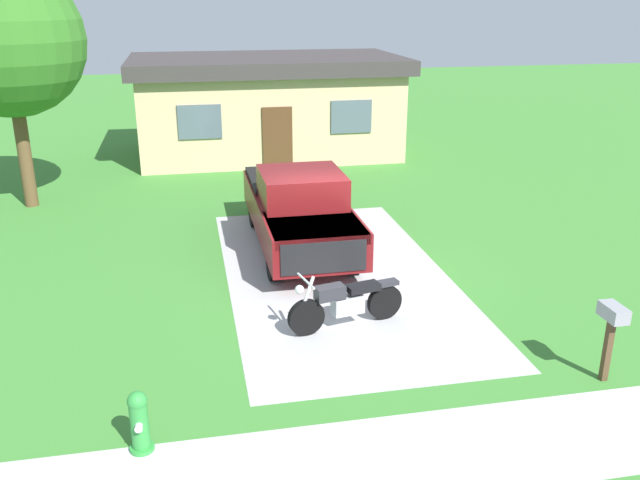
{
  "coord_description": "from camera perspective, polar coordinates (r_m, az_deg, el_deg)",
  "views": [
    {
      "loc": [
        -2.95,
        -12.89,
        5.62
      ],
      "look_at": [
        -0.4,
        -0.21,
        0.9
      ],
      "focal_mm": 38.1,
      "sensor_mm": 36.0,
      "label": 1
    }
  ],
  "objects": [
    {
      "name": "motorcycle",
      "position": [
        12.05,
        2.16,
        -5.25
      ],
      "size": [
        2.18,
        0.84,
        1.09
      ],
      "color": "black",
      "rests_on": "ground"
    },
    {
      "name": "driveway_pad",
      "position": [
        14.37,
        1.41,
        -2.98
      ],
      "size": [
        4.58,
        8.97,
        0.01
      ],
      "primitive_type": "cube",
      "color": "#ADADAD",
      "rests_on": "ground"
    },
    {
      "name": "fire_hydrant",
      "position": [
        9.33,
        -14.93,
        -14.56
      ],
      "size": [
        0.32,
        0.4,
        0.87
      ],
      "color": "#2D8C38",
      "rests_on": "ground"
    },
    {
      "name": "pickup_truck",
      "position": [
        15.73,
        -1.82,
        2.77
      ],
      "size": [
        2.02,
        5.64,
        1.9
      ],
      "color": "black",
      "rests_on": "ground"
    },
    {
      "name": "mailbox",
      "position": [
        11.12,
        23.31,
        -6.4
      ],
      "size": [
        0.26,
        0.48,
        1.26
      ],
      "color": "#4C3823",
      "rests_on": "ground"
    },
    {
      "name": "shade_tree",
      "position": [
        19.98,
        -24.78,
        14.96
      ],
      "size": [
        3.97,
        3.97,
        6.46
      ],
      "color": "brown",
      "rests_on": "ground"
    },
    {
      "name": "ground_plane",
      "position": [
        14.37,
        1.41,
        -2.99
      ],
      "size": [
        80.0,
        80.0,
        0.0
      ],
      "primitive_type": "plane",
      "color": "#3B7D2F"
    },
    {
      "name": "neighbor_house",
      "position": [
        25.21,
        -4.44,
        11.25
      ],
      "size": [
        9.6,
        5.6,
        3.5
      ],
      "color": "tan",
      "rests_on": "ground"
    },
    {
      "name": "sidewalk_strip",
      "position": [
        9.36,
        9.88,
        -17.16
      ],
      "size": [
        36.0,
        1.8,
        0.01
      ],
      "primitive_type": "cube",
      "color": "#B6B6B1",
      "rests_on": "ground"
    }
  ]
}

